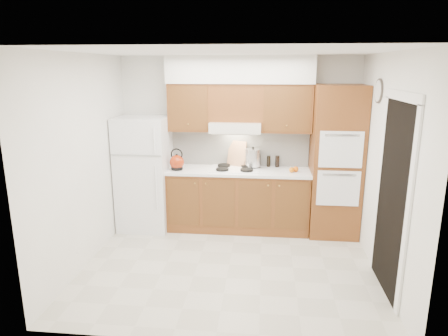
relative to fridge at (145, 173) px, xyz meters
name	(u,v)px	position (x,y,z in m)	size (l,w,h in m)	color
floor	(229,265)	(1.41, -1.14, -0.86)	(3.60, 3.60, 0.00)	beige
ceiling	(230,52)	(1.41, -1.14, 1.74)	(3.60, 3.60, 0.00)	white
wall_back	(238,142)	(1.41, 0.36, 0.44)	(3.60, 0.02, 2.60)	white
wall_left	(85,162)	(-0.40, -1.14, 0.44)	(0.02, 3.00, 2.60)	white
wall_right	(386,169)	(3.21, -1.14, 0.44)	(0.02, 3.00, 2.60)	white
fridge	(145,173)	(0.00, 0.00, 0.00)	(0.75, 0.72, 1.72)	white
base_cabinets	(238,201)	(1.43, 0.06, -0.41)	(2.11, 0.60, 0.90)	brown
countertop	(238,171)	(1.43, 0.05, 0.06)	(2.13, 0.62, 0.04)	white
backsplash	(240,148)	(1.43, 0.34, 0.36)	(2.11, 0.03, 0.56)	white
oven_cabinet	(336,162)	(2.85, 0.03, 0.24)	(0.70, 0.65, 2.20)	brown
upper_cab_left	(190,107)	(0.69, 0.19, 0.99)	(0.63, 0.33, 0.70)	brown
upper_cab_right	(287,108)	(2.12, 0.19, 0.99)	(0.73, 0.33, 0.70)	brown
range_hood	(236,127)	(1.38, 0.13, 0.71)	(0.75, 0.45, 0.15)	silver
upper_cab_over_hood	(236,103)	(1.38, 0.19, 1.06)	(0.75, 0.33, 0.55)	brown
soffit	(240,69)	(1.43, 0.18, 1.54)	(2.13, 0.36, 0.40)	silver
cooktop	(235,169)	(1.38, 0.07, 0.09)	(0.74, 0.50, 0.01)	white
doorway	(392,200)	(3.19, -1.49, 0.19)	(0.02, 0.90, 2.10)	black
wall_clock	(379,91)	(3.19, -0.59, 1.29)	(0.30, 0.30, 0.02)	#3F3833
kettle	(177,162)	(0.52, -0.05, 0.20)	(0.22, 0.22, 0.22)	maroon
cutting_board	(237,154)	(1.39, 0.27, 0.28)	(0.30, 0.02, 0.39)	tan
stock_pot	(253,158)	(1.64, 0.20, 0.24)	(0.25, 0.25, 0.26)	silver
condiment_a	(259,162)	(1.73, 0.21, 0.17)	(0.05, 0.05, 0.18)	black
condiment_b	(269,161)	(1.88, 0.29, 0.16)	(0.05, 0.05, 0.17)	black
condiment_c	(277,161)	(2.01, 0.28, 0.17)	(0.06, 0.06, 0.17)	black
orange_near	(296,169)	(2.28, 0.01, 0.12)	(0.08, 0.08, 0.08)	orange
orange_far	(292,170)	(2.22, -0.03, 0.12)	(0.08, 0.08, 0.08)	orange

